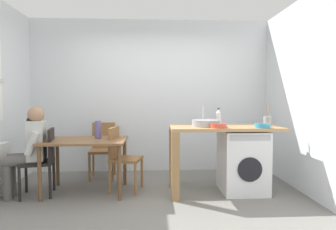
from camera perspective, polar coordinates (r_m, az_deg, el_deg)
The scene contains 18 objects.
ground_plane at distance 3.56m, azimuth -3.71°, elevation -18.09°, with size 5.46×5.46×0.00m, color slate.
wall_back at distance 5.07m, azimuth -3.50°, elevation 3.87°, with size 4.60×0.10×2.70m, color silver.
wall_counter_side at distance 3.93m, azimuth 29.48°, elevation 3.62°, with size 0.10×3.80×2.70m, color silver.
dining_table at distance 4.04m, azimuth -16.44°, elevation -6.18°, with size 1.10×0.76×0.74m.
chair_person_seat at distance 4.15m, azimuth -24.13°, elevation -7.99°, with size 0.47×0.47×0.90m.
chair_opposite at distance 4.04m, azimuth -9.53°, elevation -8.03°, with size 0.47×0.47×0.90m.
chair_spare_by_wall at distance 4.79m, azimuth -13.10°, elevation -6.30°, with size 0.42×0.42×0.90m.
seated_person at distance 4.15m, azimuth -26.39°, elevation -5.75°, with size 0.54×0.54×1.20m.
kitchen_counter at distance 3.92m, azimuth 8.40°, elevation -4.62°, with size 1.50×0.68×0.92m.
washing_machine at distance 4.09m, azimuth 14.96°, elevation -9.07°, with size 0.60×0.61×0.86m.
sink_basin at distance 3.89m, azimuth 7.67°, elevation -1.66°, with size 0.38×0.38×0.09m, color #9EA0A5.
tap at distance 4.06m, azimuth 7.22°, elevation -0.10°, with size 0.02×0.02×0.28m, color #B2B2B7.
bottle_tall_green at distance 4.20m, azimuth 10.27°, elevation -0.41°, with size 0.08×0.08×0.25m.
mixing_bowl at distance 3.72m, azimuth 10.18°, elevation -2.09°, with size 0.21×0.21×0.06m.
utensil_crock at distance 4.19m, azimuth 19.64°, elevation -1.13°, with size 0.11×0.11×0.30m.
colander at distance 3.87m, azimuth 18.70°, elevation -2.03°, with size 0.20×0.20×0.06m.
vase at distance 4.07m, azimuth -14.11°, elevation -2.91°, with size 0.09×0.09×0.25m, color slate.
scissors at distance 3.84m, azimuth 11.07°, elevation -2.37°, with size 0.15×0.06×0.01m.
Camera 1 is at (0.05, -3.32, 1.30)m, focal length 29.87 mm.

